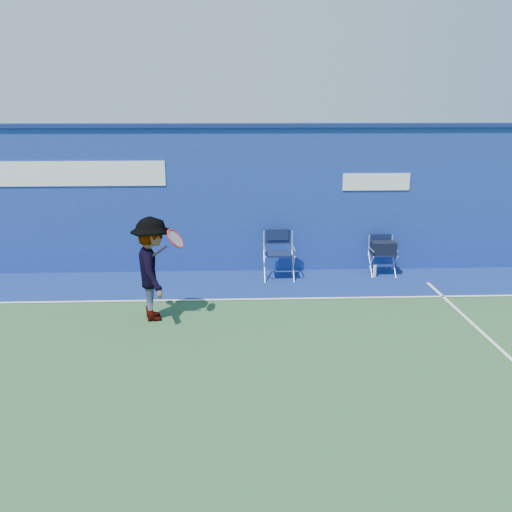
{
  "coord_description": "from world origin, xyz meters",
  "views": [
    {
      "loc": [
        0.65,
        -6.12,
        3.44
      ],
      "look_at": [
        1.0,
        2.6,
        1.0
      ],
      "focal_mm": 38.0,
      "sensor_mm": 36.0,
      "label": 1
    }
  ],
  "objects_px": {
    "directors_chair_left": "(279,263)",
    "directors_chair_right": "(382,259)",
    "water_bottle": "(375,271)",
    "tennis_player": "(153,269)"
  },
  "relations": [
    {
      "from": "water_bottle",
      "to": "directors_chair_left",
      "type": "bearing_deg",
      "value": -179.18
    },
    {
      "from": "directors_chair_left",
      "to": "directors_chair_right",
      "type": "relative_size",
      "value": 1.2
    },
    {
      "from": "directors_chair_left",
      "to": "tennis_player",
      "type": "bearing_deg",
      "value": -137.41
    },
    {
      "from": "directors_chair_left",
      "to": "water_bottle",
      "type": "relative_size",
      "value": 3.93
    },
    {
      "from": "directors_chair_right",
      "to": "tennis_player",
      "type": "distance_m",
      "value": 4.97
    },
    {
      "from": "directors_chair_left",
      "to": "directors_chair_right",
      "type": "bearing_deg",
      "value": 4.29
    },
    {
      "from": "water_bottle",
      "to": "tennis_player",
      "type": "bearing_deg",
      "value": -153.8
    },
    {
      "from": "directors_chair_left",
      "to": "directors_chair_right",
      "type": "height_order",
      "value": "directors_chair_left"
    },
    {
      "from": "water_bottle",
      "to": "tennis_player",
      "type": "relative_size",
      "value": 0.15
    },
    {
      "from": "directors_chair_left",
      "to": "tennis_player",
      "type": "xyz_separation_m",
      "value": [
        -2.23,
        -2.05,
        0.53
      ]
    }
  ]
}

